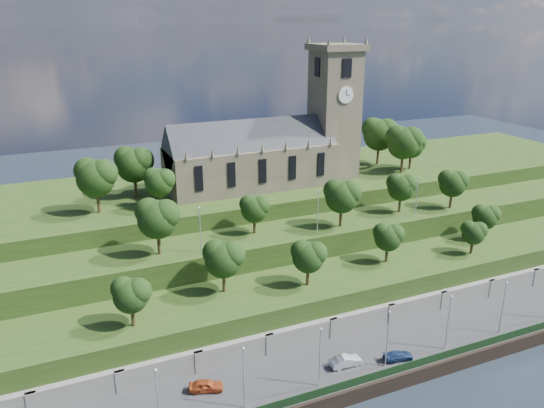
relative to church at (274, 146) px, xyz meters
name	(u,v)px	position (x,y,z in m)	size (l,w,h in m)	color
ground	(408,386)	(-0.79, -45.98, -22.52)	(320.00, 320.00, 0.00)	black
promenade	(382,354)	(-0.79, -39.98, -21.52)	(160.00, 12.00, 2.00)	#2D2D30
quay_wall	(409,379)	(-0.79, -46.03, -21.42)	(160.00, 0.50, 2.20)	black
fence	(407,366)	(-0.79, -45.38, -19.92)	(160.00, 0.10, 1.20)	#163216
retaining_wall	(360,324)	(-0.79, -34.01, -20.02)	(160.00, 2.10, 5.00)	slate
embankment_lower	(340,297)	(-0.79, -27.98, -18.52)	(160.00, 12.00, 8.00)	#243B13
embankment_upper	(308,258)	(-0.79, -16.98, -16.52)	(160.00, 10.00, 12.00)	#243B13
hilltop	(262,212)	(-0.79, 4.02, -15.02)	(160.00, 32.00, 15.00)	#243B13
church	(274,146)	(0.00, 0.00, 0.00)	(38.60, 12.35, 27.60)	brown
trees_lower	(324,249)	(-3.80, -27.73, -9.76)	(67.85, 8.97, 7.99)	#332614
trees_upper	(316,198)	(-0.18, -17.99, -5.13)	(60.73, 8.00, 8.81)	#332614
trees_hilltop	(293,150)	(3.76, -0.93, -1.10)	(71.36, 15.87, 10.42)	#332614
lamp_posts_promenade	(388,335)	(-2.79, -43.48, -15.71)	(60.36, 0.36, 8.38)	#B2B2B7
lamp_posts_upper	(318,208)	(-0.79, -19.98, -6.22)	(40.36, 0.36, 7.41)	#B2B2B7
car_left	(206,386)	(-26.08, -38.76, -19.79)	(1.73, 4.29, 1.46)	#9E3E1A
car_middle	(346,361)	(-7.59, -41.36, -19.79)	(1.54, 4.42, 1.46)	#A0A0A4
car_right	(398,356)	(-0.39, -43.00, -19.92)	(1.69, 4.16, 1.21)	navy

